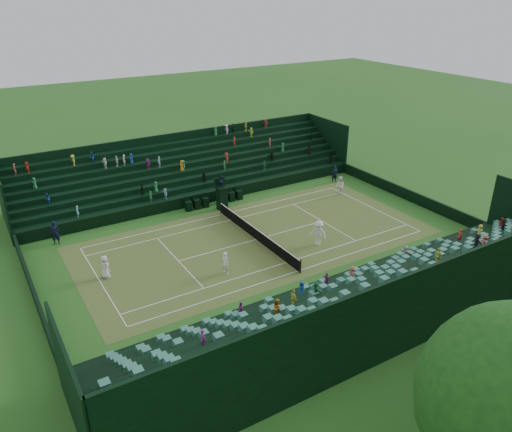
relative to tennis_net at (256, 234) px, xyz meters
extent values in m
plane|color=#28611E|center=(0.00, 0.00, -0.53)|extent=(160.00, 160.00, 0.00)
cube|color=#2E6C24|center=(0.00, 0.00, -0.52)|extent=(12.97, 26.77, 0.01)
cube|color=black|center=(0.00, 15.88, -0.03)|extent=(17.17, 0.20, 1.00)
cube|color=black|center=(0.00, -15.88, -0.03)|extent=(17.17, 0.20, 1.00)
cube|color=black|center=(8.48, 0.00, -0.03)|extent=(0.20, 31.77, 1.00)
cube|color=black|center=(-8.48, 0.00, -0.03)|extent=(0.20, 31.77, 1.00)
cube|color=black|center=(8.98, 0.00, -0.03)|extent=(0.80, 32.00, 1.00)
cube|color=black|center=(9.79, 0.00, 0.20)|extent=(0.80, 32.00, 1.45)
cube|color=black|center=(10.58, 0.00, 0.42)|extent=(0.80, 32.00, 1.90)
cube|color=black|center=(11.38, 0.00, 0.65)|extent=(0.80, 32.00, 2.35)
cube|color=black|center=(12.18, 0.00, 0.87)|extent=(0.80, 32.00, 2.80)
cube|color=black|center=(12.98, 0.00, 1.10)|extent=(0.80, 32.00, 3.25)
cube|color=black|center=(13.79, 0.00, 1.32)|extent=(0.80, 32.00, 3.70)
cube|color=black|center=(14.59, 0.00, 1.55)|extent=(0.80, 32.00, 4.15)
cube|color=black|center=(15.08, 0.00, 1.92)|extent=(0.20, 32.00, 4.90)
cube|color=black|center=(-8.98, 0.00, -0.03)|extent=(0.80, 32.00, 1.00)
cube|color=black|center=(-9.79, 0.00, 0.20)|extent=(0.80, 32.00, 1.45)
cube|color=black|center=(-10.58, 0.00, 0.42)|extent=(0.80, 32.00, 1.90)
cube|color=black|center=(-11.38, 0.00, 0.65)|extent=(0.80, 32.00, 2.35)
cube|color=black|center=(-12.18, 0.00, 0.87)|extent=(0.80, 32.00, 2.80)
cube|color=black|center=(-12.98, 0.00, 1.10)|extent=(0.80, 32.00, 3.25)
cube|color=black|center=(-13.79, 0.00, 1.32)|extent=(0.80, 32.00, 3.70)
cube|color=black|center=(-14.59, 0.00, 1.55)|extent=(0.80, 32.00, 4.15)
cube|color=black|center=(-15.08, 0.00, 1.92)|extent=(0.20, 32.00, 4.90)
cylinder|color=black|center=(-5.79, 0.00, 0.00)|extent=(0.10, 0.10, 1.06)
cylinder|color=black|center=(5.79, 0.00, 0.00)|extent=(0.10, 0.10, 1.06)
cube|color=black|center=(0.00, 0.00, -0.07)|extent=(11.57, 0.02, 0.86)
cube|color=white|center=(0.00, 0.00, 0.40)|extent=(11.57, 0.04, 0.07)
cube|color=black|center=(-6.50, 0.49, 0.46)|extent=(0.77, 0.77, 1.98)
cube|color=black|center=(-6.50, 0.49, 1.50)|extent=(0.99, 0.99, 0.11)
cube|color=black|center=(-6.88, 0.49, 1.89)|extent=(0.09, 0.99, 0.77)
imported|color=black|center=(-6.50, 0.49, 2.07)|extent=(0.51, 0.59, 1.02)
cube|color=black|center=(-7.74, -2.14, -0.10)|extent=(0.53, 0.53, 0.85)
cube|color=black|center=(-8.00, -2.14, 0.43)|extent=(0.06, 0.53, 0.53)
cube|color=black|center=(-7.74, -1.34, -0.10)|extent=(0.53, 0.53, 0.85)
cube|color=black|center=(-8.00, -1.34, 0.43)|extent=(0.06, 0.53, 0.53)
cube|color=black|center=(-7.74, -0.54, -0.10)|extent=(0.53, 0.53, 0.85)
cube|color=black|center=(-8.00, -0.54, 0.43)|extent=(0.06, 0.53, 0.53)
cube|color=black|center=(-7.74, 1.26, -0.10)|extent=(0.53, 0.53, 0.85)
cube|color=black|center=(-8.00, 1.26, 0.43)|extent=(0.06, 0.53, 0.53)
cube|color=black|center=(-7.74, 2.06, -0.10)|extent=(0.53, 0.53, 0.85)
cube|color=black|center=(-8.00, 2.06, 0.43)|extent=(0.06, 0.53, 0.53)
cube|color=black|center=(-7.74, 2.86, -0.10)|extent=(0.53, 0.53, 0.85)
cube|color=black|center=(-8.00, 2.86, 0.43)|extent=(0.06, 0.53, 0.53)
imported|color=silver|center=(-0.48, -11.36, 0.28)|extent=(0.92, 0.77, 1.61)
imported|color=white|center=(3.16, -4.30, 0.28)|extent=(0.68, 0.55, 1.61)
imported|color=white|center=(-3.85, 11.44, 0.35)|extent=(0.97, 0.83, 1.76)
imported|color=white|center=(3.12, 3.53, 0.47)|extent=(1.48, 1.28, 1.99)
imported|color=black|center=(-6.70, 13.14, 0.32)|extent=(0.58, 0.72, 1.70)
imported|color=black|center=(-7.18, -13.19, 0.40)|extent=(0.64, 0.78, 1.85)
camera|label=1|loc=(29.07, -17.58, 17.01)|focal=35.00mm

